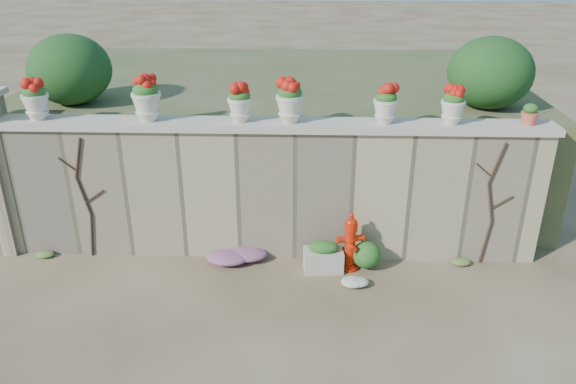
{
  "coord_description": "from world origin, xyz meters",
  "views": [
    {
      "loc": [
        0.58,
        -5.76,
        4.46
      ],
      "look_at": [
        0.32,
        1.4,
        1.2
      ],
      "focal_mm": 35.0,
      "sensor_mm": 36.0,
      "label": 1
    }
  ],
  "objects_px": {
    "planter_box": "(323,257)",
    "terracotta_pot": "(530,115)",
    "fire_hydrant": "(350,242)",
    "urn_pot_0": "(35,99)"
  },
  "relations": [
    {
      "from": "planter_box",
      "to": "urn_pot_0",
      "type": "xyz_separation_m",
      "value": [
        -4.08,
        0.51,
        2.17
      ]
    },
    {
      "from": "fire_hydrant",
      "to": "urn_pot_0",
      "type": "relative_size",
      "value": 1.56
    },
    {
      "from": "fire_hydrant",
      "to": "planter_box",
      "type": "height_order",
      "value": "fire_hydrant"
    },
    {
      "from": "fire_hydrant",
      "to": "terracotta_pot",
      "type": "relative_size",
      "value": 3.18
    },
    {
      "from": "planter_box",
      "to": "terracotta_pot",
      "type": "height_order",
      "value": "terracotta_pot"
    },
    {
      "from": "fire_hydrant",
      "to": "planter_box",
      "type": "distance_m",
      "value": 0.45
    },
    {
      "from": "urn_pot_0",
      "to": "terracotta_pot",
      "type": "xyz_separation_m",
      "value": [
        6.88,
        -0.0,
        -0.16
      ]
    },
    {
      "from": "planter_box",
      "to": "terracotta_pot",
      "type": "relative_size",
      "value": 2.08
    },
    {
      "from": "urn_pot_0",
      "to": "terracotta_pot",
      "type": "relative_size",
      "value": 2.04
    },
    {
      "from": "fire_hydrant",
      "to": "urn_pot_0",
      "type": "height_order",
      "value": "urn_pot_0"
    }
  ]
}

